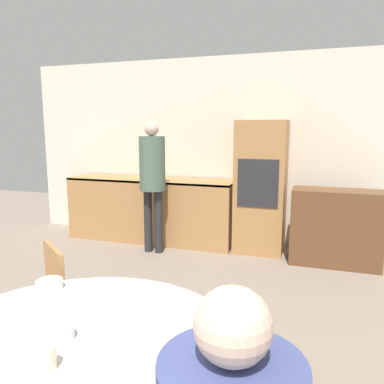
# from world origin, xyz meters

# --- Properties ---
(wall_back) EXTENTS (6.70, 0.05, 2.60)m
(wall_back) POSITION_xyz_m (0.00, 5.47, 1.30)
(wall_back) COLOR silver
(wall_back) RESTS_ON ground_plane
(kitchen_counter) EXTENTS (2.43, 0.60, 0.90)m
(kitchen_counter) POSITION_xyz_m (-1.28, 5.12, 0.47)
(kitchen_counter) COLOR #AD7A47
(kitchen_counter) RESTS_ON ground_plane
(oven_unit) EXTENTS (0.63, 0.59, 1.72)m
(oven_unit) POSITION_xyz_m (0.29, 5.13, 0.86)
(oven_unit) COLOR #AD7A47
(oven_unit) RESTS_ON ground_plane
(sideboard) EXTENTS (1.02, 0.45, 0.90)m
(sideboard) POSITION_xyz_m (1.22, 4.89, 0.45)
(sideboard) COLOR brown
(sideboard) RESTS_ON ground_plane
(chair_far_left) EXTENTS (0.56, 0.56, 0.88)m
(chair_far_left) POSITION_xyz_m (-0.65, 2.05, 0.50)
(chair_far_left) COLOR #AD7A47
(chair_far_left) RESTS_ON ground_plane
(person_standing) EXTENTS (0.33, 0.33, 1.70)m
(person_standing) POSITION_xyz_m (-1.03, 4.62, 1.06)
(person_standing) COLOR #262628
(person_standing) RESTS_ON ground_plane
(cup) EXTENTS (0.08, 0.08, 0.09)m
(cup) POSITION_xyz_m (0.08, 1.25, 0.80)
(cup) COLOR beige
(cup) RESTS_ON dining_table
(bowl_near) EXTENTS (0.13, 0.13, 0.05)m
(bowl_near) POSITION_xyz_m (-0.01, 1.42, 0.78)
(bowl_near) COLOR silver
(bowl_near) RESTS_ON dining_table
(bowl_centre) EXTENTS (0.14, 0.14, 0.05)m
(bowl_centre) POSITION_xyz_m (-0.37, 1.82, 0.78)
(bowl_centre) COLOR white
(bowl_centre) RESTS_ON dining_table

